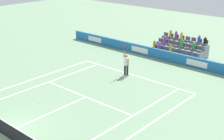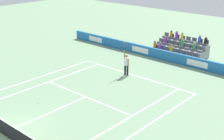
% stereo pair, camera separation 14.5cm
% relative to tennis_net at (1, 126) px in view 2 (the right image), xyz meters
% --- Properties ---
extents(ground_plane, '(80.00, 80.00, 0.00)m').
position_rel_tennis_net_xyz_m(ground_plane, '(0.00, 0.00, -0.49)').
color(ground_plane, gray).
extents(line_baseline, '(10.97, 0.10, 0.01)m').
position_rel_tennis_net_xyz_m(line_baseline, '(0.00, -11.89, -0.49)').
color(line_baseline, white).
rests_on(line_baseline, ground).
extents(line_service, '(8.23, 0.10, 0.01)m').
position_rel_tennis_net_xyz_m(line_service, '(0.00, -6.40, -0.49)').
color(line_service, white).
rests_on(line_service, ground).
extents(line_centre_service, '(0.10, 6.40, 0.01)m').
position_rel_tennis_net_xyz_m(line_centre_service, '(0.00, -3.20, -0.49)').
color(line_centre_service, white).
rests_on(line_centre_service, ground).
extents(line_singles_sideline_left, '(0.10, 11.89, 0.01)m').
position_rel_tennis_net_xyz_m(line_singles_sideline_left, '(4.12, -5.95, -0.49)').
color(line_singles_sideline_left, white).
rests_on(line_singles_sideline_left, ground).
extents(line_singles_sideline_right, '(0.10, 11.89, 0.01)m').
position_rel_tennis_net_xyz_m(line_singles_sideline_right, '(-4.12, -5.95, -0.49)').
color(line_singles_sideline_right, white).
rests_on(line_singles_sideline_right, ground).
extents(line_doubles_sideline_left, '(0.10, 11.89, 0.01)m').
position_rel_tennis_net_xyz_m(line_doubles_sideline_left, '(5.49, -5.95, -0.49)').
color(line_doubles_sideline_left, white).
rests_on(line_doubles_sideline_left, ground).
extents(line_doubles_sideline_right, '(0.10, 11.89, 0.01)m').
position_rel_tennis_net_xyz_m(line_doubles_sideline_right, '(-5.49, -5.95, -0.49)').
color(line_doubles_sideline_right, white).
rests_on(line_doubles_sideline_right, ground).
extents(line_centre_mark, '(0.10, 0.20, 0.01)m').
position_rel_tennis_net_xyz_m(line_centre_mark, '(0.00, -11.79, -0.49)').
color(line_centre_mark, white).
rests_on(line_centre_mark, ground).
extents(sponsor_barrier, '(24.37, 0.22, 0.94)m').
position_rel_tennis_net_xyz_m(sponsor_barrier, '(0.00, -16.79, -0.02)').
color(sponsor_barrier, '#1E66AD').
rests_on(sponsor_barrier, ground).
extents(tennis_net, '(11.97, 0.10, 1.07)m').
position_rel_tennis_net_xyz_m(tennis_net, '(0.00, 0.00, 0.00)').
color(tennis_net, '#33383D').
rests_on(tennis_net, ground).
extents(tennis_player, '(0.53, 0.37, 2.85)m').
position_rel_tennis_net_xyz_m(tennis_player, '(0.47, -11.41, 0.50)').
color(tennis_player, black).
rests_on(tennis_player, ground).
extents(stadium_stand, '(4.96, 2.85, 2.20)m').
position_rel_tennis_net_xyz_m(stadium_stand, '(0.01, -19.11, 0.07)').
color(stadium_stand, gray).
rests_on(stadium_stand, ground).
extents(loose_tennis_ball, '(0.07, 0.07, 0.07)m').
position_rel_tennis_net_xyz_m(loose_tennis_ball, '(1.64, -3.58, -0.46)').
color(loose_tennis_ball, '#D1E533').
rests_on(loose_tennis_ball, ground).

